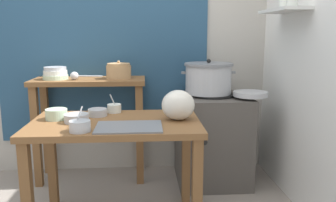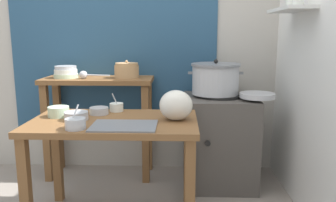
{
  "view_description": "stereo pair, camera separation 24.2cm",
  "coord_description": "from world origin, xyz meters",
  "px_view_note": "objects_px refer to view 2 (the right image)",
  "views": [
    {
      "loc": [
        0.22,
        -2.18,
        1.28
      ],
      "look_at": [
        0.38,
        0.19,
        0.82
      ],
      "focal_mm": 37.22,
      "sensor_mm": 36.0,
      "label": 1
    },
    {
      "loc": [
        0.46,
        -2.19,
        1.28
      ],
      "look_at": [
        0.38,
        0.19,
        0.82
      ],
      "focal_mm": 37.22,
      "sensor_mm": 36.0,
      "label": 2
    }
  ],
  "objects_px": {
    "prep_bowl_1": "(116,107)",
    "prep_bowl_4": "(76,115)",
    "prep_table": "(114,136)",
    "stove_block": "(219,140)",
    "prep_bowl_3": "(99,110)",
    "clay_pot": "(127,71)",
    "steamer_pot": "(215,79)",
    "back_shelf_table": "(99,102)",
    "plastic_bag": "(176,105)",
    "ladle": "(85,75)",
    "prep_bowl_0": "(59,111)",
    "prep_bowl_2": "(75,123)",
    "bowl_stack_enamel": "(66,72)",
    "wide_pan": "(257,95)",
    "serving_tray": "(124,126)"
  },
  "relations": [
    {
      "from": "back_shelf_table",
      "to": "prep_bowl_1",
      "type": "height_order",
      "value": "back_shelf_table"
    },
    {
      "from": "bowl_stack_enamel",
      "to": "ladle",
      "type": "bearing_deg",
      "value": -19.21
    },
    {
      "from": "ladle",
      "to": "prep_bowl_0",
      "type": "distance_m",
      "value": 0.66
    },
    {
      "from": "prep_bowl_2",
      "to": "prep_bowl_4",
      "type": "relative_size",
      "value": 0.94
    },
    {
      "from": "prep_table",
      "to": "steamer_pot",
      "type": "height_order",
      "value": "steamer_pot"
    },
    {
      "from": "prep_table",
      "to": "clay_pot",
      "type": "height_order",
      "value": "clay_pot"
    },
    {
      "from": "steamer_pot",
      "to": "plastic_bag",
      "type": "xyz_separation_m",
      "value": [
        -0.32,
        -0.68,
        -0.09
      ]
    },
    {
      "from": "prep_bowl_3",
      "to": "prep_bowl_4",
      "type": "height_order",
      "value": "prep_bowl_4"
    },
    {
      "from": "bowl_stack_enamel",
      "to": "serving_tray",
      "type": "distance_m",
      "value": 1.17
    },
    {
      "from": "steamer_pot",
      "to": "ladle",
      "type": "relative_size",
      "value": 1.69
    },
    {
      "from": "steamer_pot",
      "to": "prep_bowl_1",
      "type": "bearing_deg",
      "value": -151.1
    },
    {
      "from": "wide_pan",
      "to": "prep_bowl_2",
      "type": "bearing_deg",
      "value": -148.69
    },
    {
      "from": "prep_bowl_1",
      "to": "prep_bowl_4",
      "type": "height_order",
      "value": "prep_bowl_1"
    },
    {
      "from": "stove_block",
      "to": "prep_bowl_3",
      "type": "height_order",
      "value": "stove_block"
    },
    {
      "from": "stove_block",
      "to": "prep_bowl_0",
      "type": "bearing_deg",
      "value": -153.39
    },
    {
      "from": "back_shelf_table",
      "to": "prep_bowl_2",
      "type": "bearing_deg",
      "value": -84.49
    },
    {
      "from": "steamer_pot",
      "to": "prep_bowl_0",
      "type": "height_order",
      "value": "steamer_pot"
    },
    {
      "from": "steamer_pot",
      "to": "plastic_bag",
      "type": "height_order",
      "value": "steamer_pot"
    },
    {
      "from": "serving_tray",
      "to": "plastic_bag",
      "type": "distance_m",
      "value": 0.37
    },
    {
      "from": "back_shelf_table",
      "to": "plastic_bag",
      "type": "height_order",
      "value": "plastic_bag"
    },
    {
      "from": "prep_table",
      "to": "stove_block",
      "type": "xyz_separation_m",
      "value": [
        0.77,
        0.66,
        -0.23
      ]
    },
    {
      "from": "ladle",
      "to": "prep_bowl_3",
      "type": "distance_m",
      "value": 0.64
    },
    {
      "from": "prep_bowl_1",
      "to": "steamer_pot",
      "type": "bearing_deg",
      "value": 28.9
    },
    {
      "from": "bowl_stack_enamel",
      "to": "plastic_bag",
      "type": "height_order",
      "value": "bowl_stack_enamel"
    },
    {
      "from": "prep_bowl_4",
      "to": "bowl_stack_enamel",
      "type": "bearing_deg",
      "value": 111.76
    },
    {
      "from": "plastic_bag",
      "to": "prep_bowl_0",
      "type": "height_order",
      "value": "plastic_bag"
    },
    {
      "from": "wide_pan",
      "to": "prep_bowl_0",
      "type": "relative_size",
      "value": 1.95
    },
    {
      "from": "back_shelf_table",
      "to": "ladle",
      "type": "bearing_deg",
      "value": -140.42
    },
    {
      "from": "stove_block",
      "to": "prep_bowl_1",
      "type": "relative_size",
      "value": 5.68
    },
    {
      "from": "prep_bowl_3",
      "to": "clay_pot",
      "type": "bearing_deg",
      "value": 80.59
    },
    {
      "from": "serving_tray",
      "to": "prep_bowl_1",
      "type": "height_order",
      "value": "prep_bowl_1"
    },
    {
      "from": "bowl_stack_enamel",
      "to": "prep_bowl_2",
      "type": "bearing_deg",
      "value": -69.65
    },
    {
      "from": "plastic_bag",
      "to": "wide_pan",
      "type": "distance_m",
      "value": 0.82
    },
    {
      "from": "steamer_pot",
      "to": "prep_bowl_3",
      "type": "distance_m",
      "value": 1.03
    },
    {
      "from": "stove_block",
      "to": "wide_pan",
      "type": "relative_size",
      "value": 2.8
    },
    {
      "from": "stove_block",
      "to": "prep_bowl_4",
      "type": "relative_size",
      "value": 5.01
    },
    {
      "from": "prep_table",
      "to": "prep_bowl_4",
      "type": "relative_size",
      "value": 7.06
    },
    {
      "from": "prep_bowl_0",
      "to": "prep_bowl_2",
      "type": "height_order",
      "value": "prep_bowl_2"
    },
    {
      "from": "stove_block",
      "to": "prep_table",
      "type": "bearing_deg",
      "value": -139.47
    },
    {
      "from": "clay_pot",
      "to": "prep_bowl_4",
      "type": "relative_size",
      "value": 1.37
    },
    {
      "from": "prep_table",
      "to": "prep_bowl_2",
      "type": "bearing_deg",
      "value": -128.23
    },
    {
      "from": "steamer_pot",
      "to": "bowl_stack_enamel",
      "type": "xyz_separation_m",
      "value": [
        -1.29,
        0.09,
        0.04
      ]
    },
    {
      "from": "serving_tray",
      "to": "stove_block",
      "type": "bearing_deg",
      "value": 50.77
    },
    {
      "from": "prep_bowl_4",
      "to": "ladle",
      "type": "bearing_deg",
      "value": 100.4
    },
    {
      "from": "bowl_stack_enamel",
      "to": "prep_bowl_2",
      "type": "relative_size",
      "value": 1.44
    },
    {
      "from": "steamer_pot",
      "to": "prep_bowl_0",
      "type": "distance_m",
      "value": 1.29
    },
    {
      "from": "steamer_pot",
      "to": "ladle",
      "type": "xyz_separation_m",
      "value": [
        -1.11,
        0.03,
        0.02
      ]
    },
    {
      "from": "serving_tray",
      "to": "plastic_bag",
      "type": "height_order",
      "value": "plastic_bag"
    },
    {
      "from": "bowl_stack_enamel",
      "to": "prep_bowl_0",
      "type": "relative_size",
      "value": 1.47
    },
    {
      "from": "clay_pot",
      "to": "prep_bowl_3",
      "type": "distance_m",
      "value": 0.68
    }
  ]
}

